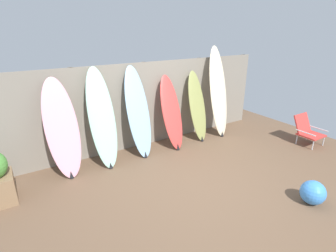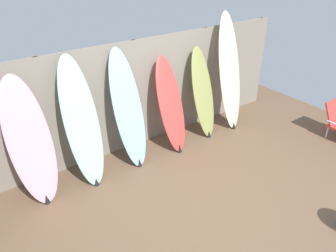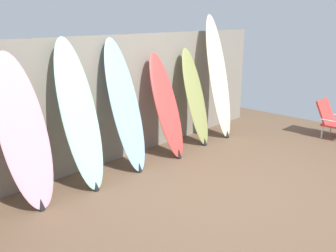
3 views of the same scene
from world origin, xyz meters
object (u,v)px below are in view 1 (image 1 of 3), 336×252
surfboard_olive_4 (197,107)px  surfboard_skyblue_2 (138,113)px  surfboard_cream_5 (218,92)px  beach_ball (313,193)px  beach_chair (307,130)px  surfboard_red_3 (172,113)px  surfboard_seafoam_1 (102,119)px  surfboard_pink_0 (62,129)px

surfboard_olive_4 → surfboard_skyblue_2: bearing=179.9°
surfboard_cream_5 → beach_ball: 3.03m
surfboard_cream_5 → beach_chair: 2.13m
surfboard_olive_4 → beach_chair: (1.91, -1.53, -0.45)m
surfboard_red_3 → surfboard_olive_4: 0.73m
beach_ball → surfboard_skyblue_2: bearing=116.5°
surfboard_cream_5 → beach_ball: (-0.64, -2.83, -0.85)m
surfboard_seafoam_1 → surfboard_olive_4: size_ratio=1.17×
surfboard_pink_0 → surfboard_olive_4: 2.93m
surfboard_olive_4 → beach_ball: 2.91m
surfboard_seafoam_1 → surfboard_skyblue_2: surfboard_seafoam_1 is taller
surfboard_seafoam_1 → beach_ball: surfboard_seafoam_1 is taller
surfboard_pink_0 → surfboard_seafoam_1: 0.70m
surfboard_skyblue_2 → surfboard_olive_4: surfboard_skyblue_2 is taller
surfboard_pink_0 → surfboard_skyblue_2: (1.45, 0.03, 0.04)m
surfboard_pink_0 → surfboard_red_3: (2.20, -0.02, -0.08)m
surfboard_cream_5 → surfboard_red_3: bearing=-178.9°
surfboard_red_3 → beach_ball: bearing=-76.6°
surfboard_seafoam_1 → beach_chair: surfboard_seafoam_1 is taller
surfboard_pink_0 → beach_chair: size_ratio=2.66×
surfboard_pink_0 → surfboard_skyblue_2: surfboard_skyblue_2 is taller
surfboard_seafoam_1 → surfboard_cream_5: surfboard_cream_5 is taller
surfboard_pink_0 → surfboard_olive_4: (2.93, 0.02, -0.07)m
surfboard_skyblue_2 → surfboard_olive_4: size_ratio=1.14×
surfboard_seafoam_1 → surfboard_pink_0: bearing=179.2°
surfboard_pink_0 → surfboard_cream_5: 3.52m
surfboard_pink_0 → surfboard_red_3: size_ratio=1.10×
surfboard_seafoam_1 → surfboard_red_3: 1.50m
surfboard_pink_0 → surfboard_skyblue_2: 1.45m
surfboard_olive_4 → surfboard_cream_5: bearing=-2.2°
surfboard_red_3 → surfboard_cream_5: 1.34m
surfboard_skyblue_2 → surfboard_cream_5: surfboard_cream_5 is taller
surfboard_seafoam_1 → beach_chair: size_ratio=2.85×
surfboard_olive_4 → beach_ball: surfboard_olive_4 is taller
surfboard_olive_4 → beach_chair: 2.49m
surfboard_seafoam_1 → surfboard_olive_4: surfboard_seafoam_1 is taller
surfboard_cream_5 → beach_ball: bearing=-102.8°
surfboard_olive_4 → beach_ball: bearing=-91.1°
surfboard_olive_4 → beach_chair: bearing=-38.7°
surfboard_olive_4 → surfboard_cream_5: surfboard_cream_5 is taller
surfboard_skyblue_2 → surfboard_cream_5: bearing=-0.7°
surfboard_cream_5 → surfboard_olive_4: bearing=177.8°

